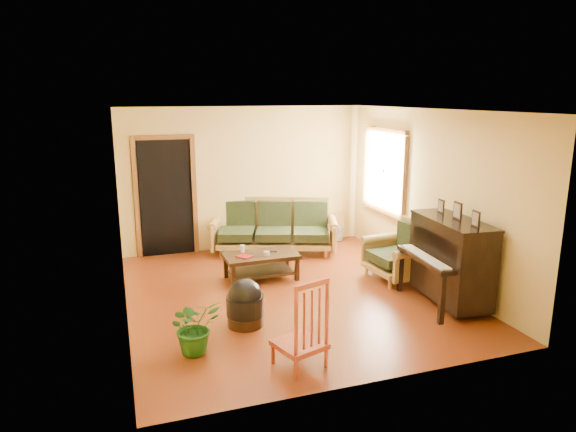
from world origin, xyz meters
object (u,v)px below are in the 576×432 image
object	(u,v)px
red_chair	(299,322)
sofa	(274,227)
armchair	(396,251)
piano	(451,262)
potted_plant	(195,326)
coffee_table	(261,266)
footstool	(245,308)
ceramic_crock	(337,233)

from	to	relation	value
red_chair	sofa	bearing A→B (deg)	58.52
armchair	piano	distance (m)	1.11
red_chair	potted_plant	world-z (taller)	red_chair
red_chair	coffee_table	bearing A→B (deg)	64.77
footstool	potted_plant	distance (m)	0.85
sofa	armchair	distance (m)	2.37
sofa	piano	distance (m)	3.40
piano	ceramic_crock	world-z (taller)	piano
red_chair	potted_plant	xyz separation A→B (m)	(-0.99, 0.65, -0.18)
piano	potted_plant	bearing A→B (deg)	-170.57
piano	red_chair	distance (m)	2.68
sofa	footstool	size ratio (longest dim) A/B	4.74
footstool	potted_plant	size ratio (longest dim) A/B	0.74
piano	sofa	bearing A→B (deg)	122.56
sofa	ceramic_crock	distance (m)	1.51
sofa	red_chair	size ratio (longest dim) A/B	2.22
ceramic_crock	armchair	bearing A→B (deg)	-91.32
coffee_table	piano	size ratio (longest dim) A/B	0.84
sofa	ceramic_crock	bearing A→B (deg)	34.42
ceramic_crock	potted_plant	size ratio (longest dim) A/B	0.42
red_chair	ceramic_crock	size ratio (longest dim) A/B	3.74
armchair	red_chair	distance (m)	3.06
footstool	red_chair	xyz separation A→B (m)	(0.30, -1.14, 0.28)
coffee_table	footstool	xyz separation A→B (m)	(-0.63, -1.52, 0.02)
sofa	potted_plant	bearing A→B (deg)	-100.82
piano	armchair	bearing A→B (deg)	105.38
sofa	ceramic_crock	size ratio (longest dim) A/B	8.32
armchair	footstool	distance (m)	2.76
piano	footstool	xyz separation A→B (m)	(-2.81, 0.22, -0.37)
piano	ceramic_crock	bearing A→B (deg)	97.46
armchair	footstool	bearing A→B (deg)	-167.07
coffee_table	red_chair	world-z (taller)	red_chair
armchair	piano	bearing A→B (deg)	-84.91
piano	red_chair	bearing A→B (deg)	-154.90
ceramic_crock	red_chair	bearing A→B (deg)	-118.82
ceramic_crock	piano	bearing A→B (deg)	-87.56
potted_plant	armchair	bearing A→B (deg)	22.20
sofa	red_chair	world-z (taller)	red_chair
coffee_table	armchair	xyz separation A→B (m)	(1.98, -0.66, 0.25)
coffee_table	footstool	distance (m)	1.64
piano	red_chair	size ratio (longest dim) A/B	1.35
sofa	piano	size ratio (longest dim) A/B	1.65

